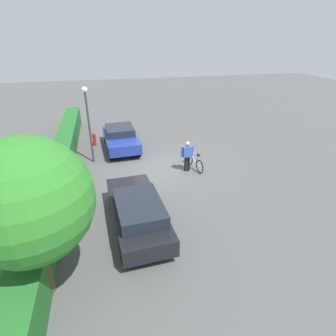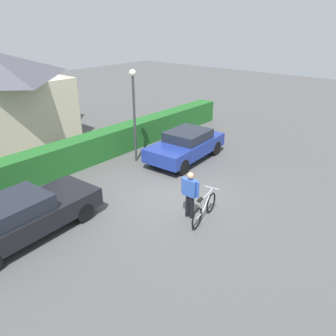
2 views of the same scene
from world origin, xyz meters
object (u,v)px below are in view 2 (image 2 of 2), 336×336
at_px(person_rider, 190,192).
at_px(fire_hydrant, 172,138).
at_px(parked_car_near, 21,216).
at_px(parked_car_far, 186,145).
at_px(street_lamp, 134,103).
at_px(bicycle, 204,209).

bearing_deg(person_rider, fire_hydrant, 44.63).
distance_m(parked_car_near, parked_car_far, 7.55).
height_order(parked_car_near, street_lamp, street_lamp).
height_order(bicycle, person_rider, person_rider).
xyz_separation_m(bicycle, person_rider, (-0.17, 0.44, 0.51)).
height_order(person_rider, fire_hydrant, person_rider).
xyz_separation_m(parked_car_near, bicycle, (4.08, -3.37, -0.32)).
relative_size(bicycle, person_rider, 1.11).
xyz_separation_m(parked_car_far, fire_hydrant, (0.88, 1.52, -0.28)).
height_order(parked_car_far, fire_hydrant, parked_car_far).
bearing_deg(parked_car_far, street_lamp, 134.09).
bearing_deg(street_lamp, parked_car_far, -45.91).
height_order(parked_car_near, bicycle, parked_car_near).
relative_size(bicycle, fire_hydrant, 2.11).
height_order(bicycle, street_lamp, street_lamp).
relative_size(person_rider, fire_hydrant, 1.89).
distance_m(bicycle, person_rider, 0.69).
bearing_deg(parked_car_near, street_lamp, 14.74).
relative_size(parked_car_near, person_rider, 2.90).
xyz_separation_m(parked_car_far, street_lamp, (-1.53, 1.57, 1.85)).
bearing_deg(parked_car_near, bicycle, -39.57).
xyz_separation_m(parked_car_near, person_rider, (3.91, -2.93, 0.19)).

